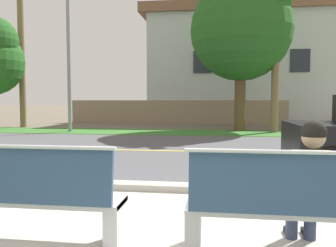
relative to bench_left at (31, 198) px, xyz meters
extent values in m
plane|color=#665B4C|center=(1.23, 7.81, -0.46)|extent=(140.00, 140.00, 0.00)
cube|color=#B7B2A8|center=(1.23, 0.21, -0.45)|extent=(44.00, 3.60, 0.01)
cube|color=#ADA89E|center=(1.23, 2.16, -0.40)|extent=(44.00, 0.30, 0.11)
cube|color=#515156|center=(1.23, 6.31, -0.45)|extent=(52.00, 8.00, 0.01)
cube|color=#E0CC4C|center=(1.23, 6.31, -0.45)|extent=(48.00, 0.14, 0.01)
cube|color=#38702D|center=(1.23, 11.91, -0.45)|extent=(48.00, 2.80, 0.02)
cube|color=silver|center=(0.85, 0.07, -0.23)|extent=(0.14, 0.40, 0.45)
cube|color=silver|center=(0.00, 0.07, -0.03)|extent=(1.84, 0.44, 0.05)
cube|color=navy|center=(0.00, -0.13, 0.25)|extent=(1.77, 0.12, 0.52)
cylinder|color=silver|center=(0.00, -0.14, 0.53)|extent=(1.84, 0.04, 0.04)
cube|color=silver|center=(1.61, 0.07, -0.23)|extent=(0.14, 0.40, 0.45)
cube|color=silver|center=(2.46, 0.07, -0.03)|extent=(1.84, 0.44, 0.05)
cube|color=navy|center=(2.46, -0.13, 0.25)|extent=(1.77, 0.12, 0.52)
cylinder|color=silver|center=(2.46, -0.14, 0.53)|extent=(1.84, 0.04, 0.04)
cylinder|color=#333D56|center=(2.59, 0.26, 0.05)|extent=(0.15, 0.42, 0.15)
cylinder|color=#333D56|center=(2.77, 0.26, 0.05)|extent=(0.15, 0.42, 0.15)
cylinder|color=#333D56|center=(2.59, 0.45, -0.24)|extent=(0.12, 0.12, 0.43)
cube|color=black|center=(2.59, 0.53, -0.42)|extent=(0.09, 0.24, 0.07)
cylinder|color=#333D56|center=(2.77, 0.45, -0.24)|extent=(0.12, 0.12, 0.43)
cube|color=black|center=(2.77, 0.53, -0.42)|extent=(0.09, 0.24, 0.07)
cube|color=#6B7047|center=(2.68, 0.07, 0.25)|extent=(0.34, 0.20, 0.52)
cylinder|color=#6B7047|center=(2.47, 0.09, 0.27)|extent=(0.09, 0.09, 0.46)
sphere|color=tan|center=(2.68, 0.08, 0.64)|extent=(0.21, 0.21, 0.21)
sphere|color=black|center=(2.68, 0.08, 0.68)|extent=(0.22, 0.22, 0.22)
cylinder|color=black|center=(3.82, 3.07, -0.14)|extent=(0.64, 0.18, 0.64)
cylinder|color=black|center=(3.82, 4.75, -0.14)|extent=(0.64, 0.18, 0.64)
cylinder|color=gray|center=(-4.63, 11.51, 3.03)|extent=(0.16, 0.16, 6.98)
cylinder|color=brown|center=(2.92, 13.02, 0.97)|extent=(0.49, 0.49, 2.86)
sphere|color=#23561E|center=(2.92, 13.02, 4.12)|extent=(4.57, 4.57, 4.57)
cylinder|color=brown|center=(4.36, 12.43, 3.31)|extent=(0.32, 0.32, 7.54)
cylinder|color=brown|center=(-8.16, 13.72, 3.91)|extent=(0.32, 0.32, 8.73)
cube|color=gray|center=(-0.54, 17.54, 0.24)|extent=(13.00, 0.36, 1.40)
cube|color=#B7BCC1|center=(3.79, 20.74, 2.87)|extent=(12.25, 6.40, 6.65)
cube|color=brown|center=(3.79, 20.74, 6.49)|extent=(13.24, 6.91, 0.60)
cube|color=#232833|center=(1.03, 17.51, 3.20)|extent=(1.10, 0.06, 1.30)
cube|color=#232833|center=(6.55, 17.51, 3.20)|extent=(1.10, 0.06, 1.30)
camera|label=1|loc=(1.81, -3.15, 0.98)|focal=36.98mm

